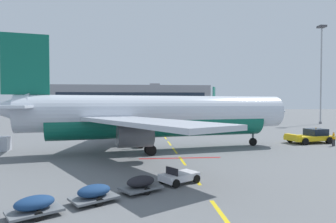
{
  "coord_description": "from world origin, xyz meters",
  "views": [
    {
      "loc": [
        14.1,
        -6.02,
        5.36
      ],
      "look_at": [
        17.79,
        32.27,
        4.26
      ],
      "focal_mm": 31.17,
      "sensor_mm": 36.0,
      "label": 1
    }
  ],
  "objects_px": {
    "pushback_tug": "(311,136)",
    "airliner_foreground": "(157,116)",
    "airliner_mid_left": "(207,107)",
    "baggage_train": "(119,188)",
    "ground_crew_worker": "(334,138)",
    "uld_cargo_container": "(2,144)",
    "apron_light_mast_far": "(321,63)"
  },
  "relations": [
    {
      "from": "airliner_mid_left",
      "to": "baggage_train",
      "type": "relative_size",
      "value": 3.25
    },
    {
      "from": "pushback_tug",
      "to": "ground_crew_worker",
      "type": "distance_m",
      "value": 3.25
    },
    {
      "from": "baggage_train",
      "to": "ground_crew_worker",
      "type": "distance_m",
      "value": 30.64
    },
    {
      "from": "airliner_foreground",
      "to": "airliner_mid_left",
      "type": "distance_m",
      "value": 83.13
    },
    {
      "from": "airliner_foreground",
      "to": "uld_cargo_container",
      "type": "bearing_deg",
      "value": 175.14
    },
    {
      "from": "airliner_foreground",
      "to": "airliner_mid_left",
      "type": "relative_size",
      "value": 1.02
    },
    {
      "from": "pushback_tug",
      "to": "airliner_foreground",
      "type": "bearing_deg",
      "value": -168.39
    },
    {
      "from": "airliner_foreground",
      "to": "baggage_train",
      "type": "xyz_separation_m",
      "value": [
        -3.1,
        -16.11,
        -3.42
      ]
    },
    {
      "from": "airliner_mid_left",
      "to": "ground_crew_worker",
      "type": "bearing_deg",
      "value": -91.72
    },
    {
      "from": "pushback_tug",
      "to": "airliner_mid_left",
      "type": "height_order",
      "value": "airliner_mid_left"
    },
    {
      "from": "baggage_train",
      "to": "uld_cargo_container",
      "type": "xyz_separation_m",
      "value": [
        -14.31,
        17.59,
        0.27
      ]
    },
    {
      "from": "airliner_foreground",
      "to": "pushback_tug",
      "type": "height_order",
      "value": "airliner_foreground"
    },
    {
      "from": "airliner_foreground",
      "to": "pushback_tug",
      "type": "relative_size",
      "value": 5.39
    },
    {
      "from": "airliner_foreground",
      "to": "apron_light_mast_far",
      "type": "relative_size",
      "value": 1.37
    },
    {
      "from": "baggage_train",
      "to": "apron_light_mast_far",
      "type": "bearing_deg",
      "value": 48.77
    },
    {
      "from": "apron_light_mast_far",
      "to": "uld_cargo_container",
      "type": "bearing_deg",
      "value": -149.3
    },
    {
      "from": "airliner_mid_left",
      "to": "baggage_train",
      "type": "xyz_separation_m",
      "value": [
        -27.57,
        -95.55,
        -3.48
      ]
    },
    {
      "from": "ground_crew_worker",
      "to": "uld_cargo_container",
      "type": "xyz_separation_m",
      "value": [
        -39.54,
        0.21,
        -0.23
      ]
    },
    {
      "from": "pushback_tug",
      "to": "apron_light_mast_far",
      "type": "height_order",
      "value": "apron_light_mast_far"
    },
    {
      "from": "pushback_tug",
      "to": "airliner_mid_left",
      "type": "relative_size",
      "value": 0.19
    },
    {
      "from": "baggage_train",
      "to": "uld_cargo_container",
      "type": "bearing_deg",
      "value": 129.13
    },
    {
      "from": "pushback_tug",
      "to": "airliner_mid_left",
      "type": "distance_m",
      "value": 75.28
    },
    {
      "from": "pushback_tug",
      "to": "uld_cargo_container",
      "type": "bearing_deg",
      "value": -175.78
    },
    {
      "from": "airliner_foreground",
      "to": "baggage_train",
      "type": "distance_m",
      "value": 16.76
    },
    {
      "from": "ground_crew_worker",
      "to": "baggage_train",
      "type": "bearing_deg",
      "value": -145.43
    },
    {
      "from": "uld_cargo_container",
      "to": "baggage_train",
      "type": "bearing_deg",
      "value": -50.87
    },
    {
      "from": "pushback_tug",
      "to": "uld_cargo_container",
      "type": "height_order",
      "value": "pushback_tug"
    },
    {
      "from": "pushback_tug",
      "to": "apron_light_mast_far",
      "type": "distance_m",
      "value": 43.87
    },
    {
      "from": "airliner_mid_left",
      "to": "airliner_foreground",
      "type": "bearing_deg",
      "value": -107.12
    },
    {
      "from": "airliner_mid_left",
      "to": "uld_cargo_container",
      "type": "bearing_deg",
      "value": -118.24
    },
    {
      "from": "airliner_foreground",
      "to": "apron_light_mast_far",
      "type": "xyz_separation_m",
      "value": [
        44.54,
        38.25,
        11.71
      ]
    },
    {
      "from": "baggage_train",
      "to": "ground_crew_worker",
      "type": "relative_size",
      "value": 5.85
    }
  ]
}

